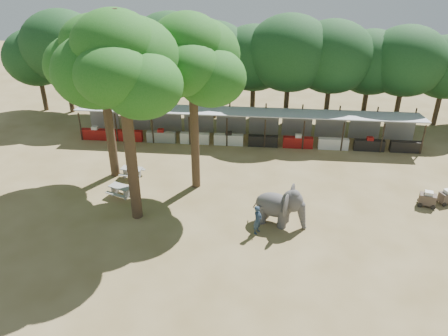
# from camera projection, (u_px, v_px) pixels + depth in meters

# --- Properties ---
(ground) EXTENTS (100.00, 100.00, 0.00)m
(ground) POSITION_uv_depth(u_px,v_px,m) (233.00, 242.00, 24.31)
(ground) COLOR brown
(ground) RESTS_ON ground
(vendor_stalls) EXTENTS (28.00, 2.99, 2.80)m
(vendor_stalls) POSITION_uv_depth(u_px,v_px,m) (247.00, 127.00, 35.94)
(vendor_stalls) COLOR #A4A7AD
(vendor_stalls) RESTS_ON ground
(yard_tree_left) EXTENTS (7.10, 6.90, 11.02)m
(yard_tree_left) POSITION_uv_depth(u_px,v_px,m) (100.00, 60.00, 27.60)
(yard_tree_left) COLOR #332316
(yard_tree_left) RESTS_ON ground
(yard_tree_center) EXTENTS (7.10, 6.90, 12.04)m
(yard_tree_center) POSITION_uv_depth(u_px,v_px,m) (120.00, 65.00, 22.46)
(yard_tree_center) COLOR #332316
(yard_tree_center) RESTS_ON ground
(yard_tree_back) EXTENTS (7.10, 6.90, 11.36)m
(yard_tree_back) POSITION_uv_depth(u_px,v_px,m) (190.00, 60.00, 26.04)
(yard_tree_back) COLOR #332316
(yard_tree_back) RESTS_ON ground
(backdrop_trees) EXTENTS (46.46, 5.95, 8.33)m
(backdrop_trees) POSITION_uv_depth(u_px,v_px,m) (251.00, 60.00, 38.45)
(backdrop_trees) COLOR #332316
(backdrop_trees) RESTS_ON ground
(elephant) EXTENTS (3.26, 2.41, 2.42)m
(elephant) POSITION_uv_depth(u_px,v_px,m) (280.00, 206.00, 25.40)
(elephant) COLOR #403E3E
(elephant) RESTS_ON ground
(handler) EXTENTS (0.65, 0.75, 1.76)m
(handler) POSITION_uv_depth(u_px,v_px,m) (258.00, 220.00, 24.71)
(handler) COLOR #26384C
(handler) RESTS_ON ground
(picnic_table_near) EXTENTS (1.87, 1.79, 0.74)m
(picnic_table_near) POSITION_uv_depth(u_px,v_px,m) (121.00, 190.00, 28.42)
(picnic_table_near) COLOR gray
(picnic_table_near) RESTS_ON ground
(picnic_table_far) EXTENTS (1.66, 1.53, 0.74)m
(picnic_table_far) POSITION_uv_depth(u_px,v_px,m) (132.00, 171.00, 30.67)
(picnic_table_far) COLOR gray
(picnic_table_far) RESTS_ON ground
(cart_front) EXTENTS (1.21, 0.95, 1.04)m
(cart_front) POSITION_uv_depth(u_px,v_px,m) (428.00, 199.00, 27.37)
(cart_front) COLOR #3D312A
(cart_front) RESTS_ON ground
(cart_back) EXTENTS (1.20, 1.02, 1.00)m
(cart_back) POSITION_uv_depth(u_px,v_px,m) (447.00, 197.00, 27.66)
(cart_back) COLOR #3D312A
(cart_back) RESTS_ON ground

